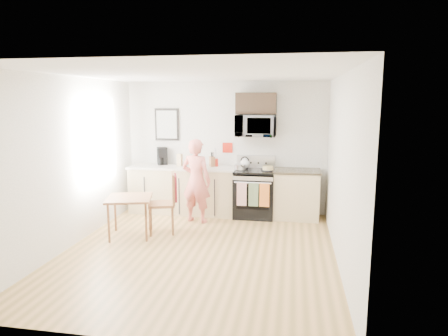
% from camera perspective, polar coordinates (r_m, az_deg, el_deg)
% --- Properties ---
extents(floor, '(4.60, 4.60, 0.00)m').
position_cam_1_polar(floor, '(6.13, -3.58, -11.79)').
color(floor, olive).
rests_on(floor, ground).
extents(back_wall, '(4.00, 0.04, 2.60)m').
position_cam_1_polar(back_wall, '(8.01, 0.17, 2.94)').
color(back_wall, beige).
rests_on(back_wall, floor).
extents(front_wall, '(4.00, 0.04, 2.60)m').
position_cam_1_polar(front_wall, '(3.63, -12.35, -5.56)').
color(front_wall, beige).
rests_on(front_wall, floor).
extents(left_wall, '(0.04, 4.60, 2.60)m').
position_cam_1_polar(left_wall, '(6.54, -21.00, 0.77)').
color(left_wall, beige).
rests_on(left_wall, floor).
extents(right_wall, '(0.04, 4.60, 2.60)m').
position_cam_1_polar(right_wall, '(5.65, 16.38, -0.29)').
color(right_wall, beige).
rests_on(right_wall, floor).
extents(ceiling, '(4.00, 4.60, 0.04)m').
position_cam_1_polar(ceiling, '(5.71, -3.87, 13.27)').
color(ceiling, white).
rests_on(ceiling, back_wall).
extents(window, '(0.06, 1.40, 1.50)m').
position_cam_1_polar(window, '(7.19, -17.61, 3.72)').
color(window, white).
rests_on(window, left_wall).
extents(cabinet_left, '(2.10, 0.60, 0.90)m').
position_cam_1_polar(cabinet_left, '(8.04, -5.84, -3.23)').
color(cabinet_left, tan).
rests_on(cabinet_left, floor).
extents(countertop_left, '(2.14, 0.64, 0.04)m').
position_cam_1_polar(countertop_left, '(7.95, -5.89, 0.07)').
color(countertop_left, beige).
rests_on(countertop_left, cabinet_left).
extents(cabinet_right, '(0.84, 0.60, 0.90)m').
position_cam_1_polar(cabinet_right, '(7.75, 10.28, -3.84)').
color(cabinet_right, tan).
rests_on(cabinet_right, floor).
extents(countertop_right, '(0.88, 0.64, 0.04)m').
position_cam_1_polar(countertop_right, '(7.65, 10.39, -0.41)').
color(countertop_right, black).
rests_on(countertop_right, cabinet_right).
extents(range, '(0.76, 0.70, 1.16)m').
position_cam_1_polar(range, '(7.76, 4.35, -3.78)').
color(range, black).
rests_on(range, floor).
extents(microwave, '(0.76, 0.51, 0.42)m').
position_cam_1_polar(microwave, '(7.67, 4.56, 6.06)').
color(microwave, '#BABBBF').
rests_on(microwave, back_wall).
extents(upper_cabinet, '(0.76, 0.35, 0.40)m').
position_cam_1_polar(upper_cabinet, '(7.70, 4.63, 9.20)').
color(upper_cabinet, black).
rests_on(upper_cabinet, back_wall).
extents(wall_art, '(0.50, 0.04, 0.65)m').
position_cam_1_polar(wall_art, '(8.24, -8.16, 6.17)').
color(wall_art, black).
rests_on(wall_art, back_wall).
extents(wall_trivet, '(0.20, 0.02, 0.20)m').
position_cam_1_polar(wall_trivet, '(7.99, 0.50, 2.92)').
color(wall_trivet, '#A21A0D').
rests_on(wall_trivet, back_wall).
extents(person, '(0.64, 0.49, 1.55)m').
position_cam_1_polar(person, '(7.35, -3.99, -1.82)').
color(person, '#C14035').
rests_on(person, floor).
extents(dining_table, '(0.76, 0.76, 0.67)m').
position_cam_1_polar(dining_table, '(6.78, -13.36, -4.70)').
color(dining_table, brown).
rests_on(dining_table, floor).
extents(chair, '(0.59, 0.55, 1.03)m').
position_cam_1_polar(chair, '(6.83, -7.76, -3.76)').
color(chair, brown).
rests_on(chair, floor).
extents(knife_block, '(0.14, 0.15, 0.20)m').
position_cam_1_polar(knife_block, '(7.90, -1.70, 0.93)').
color(knife_block, brown).
rests_on(knife_block, countertop_left).
extents(utensil_crock, '(0.12, 0.12, 0.36)m').
position_cam_1_polar(utensil_crock, '(7.91, -1.26, 1.29)').
color(utensil_crock, '#A21A0D').
rests_on(utensil_crock, countertop_left).
extents(fruit_bowl, '(0.30, 0.30, 0.11)m').
position_cam_1_polar(fruit_bowl, '(8.03, -5.20, 0.63)').
color(fruit_bowl, white).
rests_on(fruit_bowl, countertop_left).
extents(milk_carton, '(0.11, 0.11, 0.24)m').
position_cam_1_polar(milk_carton, '(8.00, -6.34, 1.15)').
color(milk_carton, tan).
rests_on(milk_carton, countertop_left).
extents(coffee_maker, '(0.28, 0.32, 0.35)m').
position_cam_1_polar(coffee_maker, '(8.25, -8.85, 1.64)').
color(coffee_maker, black).
rests_on(coffee_maker, countertop_left).
extents(bread_bag, '(0.34, 0.28, 0.11)m').
position_cam_1_polar(bread_bag, '(7.64, -3.84, 0.29)').
color(bread_bag, tan).
rests_on(bread_bag, countertop_left).
extents(cake, '(0.25, 0.25, 0.08)m').
position_cam_1_polar(cake, '(7.59, 6.29, -0.06)').
color(cake, black).
rests_on(cake, range).
extents(kettle, '(0.19, 0.19, 0.24)m').
position_cam_1_polar(kettle, '(7.75, 2.99, 0.65)').
color(kettle, white).
rests_on(kettle, range).
extents(pot, '(0.22, 0.35, 0.11)m').
position_cam_1_polar(pot, '(7.61, 2.26, 0.15)').
color(pot, '#BABBBF').
rests_on(pot, range).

